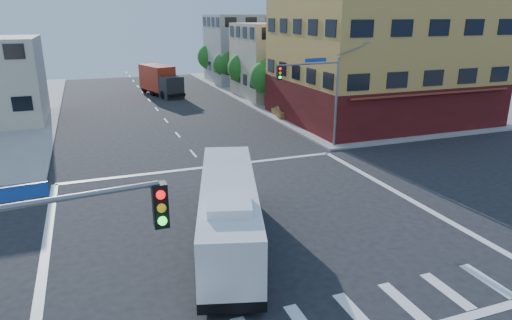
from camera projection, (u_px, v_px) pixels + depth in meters
name	position (u px, v px, depth m)	size (l,w,h in m)	color
ground	(252.00, 224.00, 22.79)	(120.00, 120.00, 0.00)	black
sidewalk_ne	(397.00, 87.00, 65.62)	(50.00, 50.00, 0.15)	gray
corner_building_ne	(381.00, 59.00, 44.12)	(18.10, 15.44, 14.00)	#BF8D44
building_east_near	(287.00, 60.00, 57.38)	(12.06, 10.06, 9.00)	#C1B493
building_east_far	(249.00, 49.00, 69.73)	(12.06, 10.06, 10.00)	#A7A7A2
signal_mast_ne	(318.00, 86.00, 33.76)	(7.91, 1.13, 8.07)	slate
street_tree_a	(267.00, 75.00, 50.57)	(3.60, 3.60, 5.53)	#352413
street_tree_b	(244.00, 66.00, 57.66)	(3.80, 3.80, 5.79)	#352413
street_tree_c	(225.00, 63.00, 64.90)	(3.40, 3.40, 5.29)	#352413
street_tree_d	(211.00, 55.00, 71.91)	(4.00, 4.00, 6.03)	#352413
transit_bus	(229.00, 211.00, 20.39)	(5.41, 11.44, 3.32)	black
box_truck	(161.00, 81.00, 58.60)	(4.65, 8.67, 3.75)	#232328
parked_car	(282.00, 110.00, 46.56)	(1.61, 4.00, 1.36)	tan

